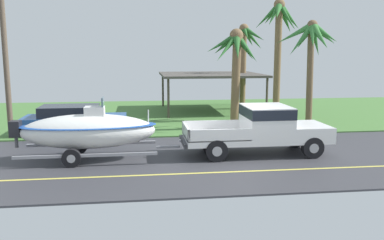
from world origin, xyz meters
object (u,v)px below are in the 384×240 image
Objects in this scene: parked_sedan_near at (74,120)px; palm_tree_near_left at (245,46)px; palm_tree_near_right at (279,31)px; carport_awning at (211,75)px; palm_tree_far_left at (235,55)px; utility_pole at (5,45)px; pickup_truck_towing at (265,127)px; palm_tree_mid at (312,44)px; boat_on_trailer at (88,131)px.

parked_sedan_near is 12.99m from palm_tree_near_left.
palm_tree_near_left is 4.86m from palm_tree_near_right.
palm_tree_near_right reaches higher than carport_awning.
utility_pole is (-10.56, -0.86, 0.48)m from palm_tree_far_left.
parked_sedan_near is (-7.90, 4.89, -0.37)m from pickup_truck_towing.
pickup_truck_towing is 1.14× the size of palm_tree_far_left.
carport_awning is 1.28× the size of palm_tree_far_left.
utility_pole is at bearing -144.80° from carport_awning.
palm_tree_near_left is (2.29, 12.09, 3.26)m from pickup_truck_towing.
palm_tree_mid reaches higher than parked_sedan_near.
palm_tree_mid is (10.50, 4.84, 3.23)m from boat_on_trailer.
pickup_truck_towing is 11.81m from utility_pole.
boat_on_trailer is 1.05× the size of palm_tree_near_left.
palm_tree_near_left is (2.39, 0.52, 1.92)m from carport_awning.
palm_tree_far_left is (-3.01, -2.32, -1.33)m from palm_tree_near_right.
parked_sedan_near is at bearing -167.29° from palm_tree_near_right.
palm_tree_near_right reaches higher than palm_tree_far_left.
pickup_truck_towing is at bearing -112.14° from palm_tree_near_right.
palm_tree_far_left is (6.64, 5.02, 2.67)m from boat_on_trailer.
utility_pole is at bearing -177.31° from palm_tree_mid.
palm_tree_near_left is at bearing 98.35° from palm_tree_near_right.
palm_tree_mid is 14.44m from utility_pole.
carport_awning reaches higher than pickup_truck_towing.
boat_on_trailer is 15.38m from palm_tree_near_left.
boat_on_trailer reaches higher than parked_sedan_near.
palm_tree_mid is 0.67× the size of utility_pole.
boat_on_trailer is 12.00m from palm_tree_mid.
palm_tree_near_right is at bearing -53.87° from carport_awning.
palm_tree_mid is 1.09× the size of palm_tree_far_left.
boat_on_trailer is 0.75× the size of utility_pole.
carport_awning is at bearing -167.60° from palm_tree_near_left.
palm_tree_mid is at bearing 2.69° from utility_pole.
palm_tree_near_left reaches higher than boat_on_trailer.
pickup_truck_towing is 1.05× the size of palm_tree_mid.
utility_pole is (-13.57, -3.18, -0.85)m from palm_tree_near_right.
palm_tree_mid is at bearing 51.58° from pickup_truck_towing.
utility_pole is at bearing -166.82° from palm_tree_near_right.
carport_awning is 6.68m from palm_tree_far_left.
utility_pole reaches higher than pickup_truck_towing.
utility_pole reaches higher than carport_awning.
pickup_truck_towing is at bearing -89.77° from palm_tree_far_left.
utility_pole is at bearing -148.39° from palm_tree_near_left.
boat_on_trailer is 8.74m from palm_tree_far_left.
carport_awning is 3.10m from palm_tree_near_left.
utility_pole reaches higher than palm_tree_mid.
palm_tree_near_left is at bearing 31.61° from utility_pole.
parked_sedan_near is 12.28m from palm_tree_mid.
pickup_truck_towing is 1.20× the size of parked_sedan_near.
palm_tree_mid is (3.93, -6.72, 1.91)m from carport_awning.
palm_tree_far_left is 0.62× the size of utility_pole.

